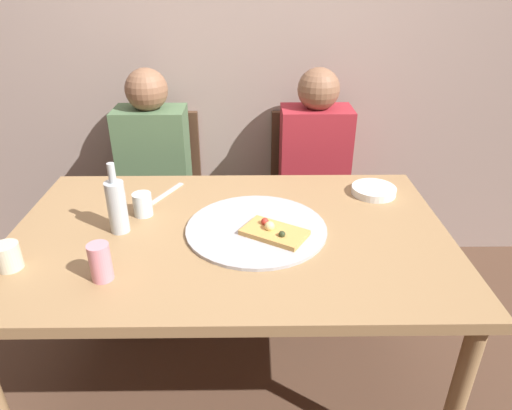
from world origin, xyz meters
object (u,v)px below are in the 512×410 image
(wine_bottle, at_px, (117,206))
(tumbler_far, at_px, (8,256))
(table_knife, at_px, (167,193))
(guest_in_sweater, at_px, (152,176))
(tumbler_near, at_px, (143,204))
(soda_can, at_px, (100,262))
(dining_table, at_px, (230,248))
(pizza_tray, at_px, (256,229))
(chair_left, at_px, (160,186))
(pizza_slice_last, at_px, (274,232))
(chair_right, at_px, (311,185))
(plate_stack, at_px, (374,190))
(guest_in_beanie, at_px, (316,175))

(wine_bottle, bearing_deg, tumbler_far, -142.52)
(table_knife, distance_m, guest_in_sweater, 0.48)
(tumbler_near, xyz_separation_m, soda_can, (-0.04, -0.40, 0.02))
(dining_table, bearing_deg, pizza_tray, 3.54)
(pizza_tray, bearing_deg, tumbler_far, -164.15)
(pizza_tray, xyz_separation_m, chair_left, (-0.53, 0.89, -0.25))
(dining_table, height_order, chair_left, chair_left)
(tumbler_near, bearing_deg, pizza_slice_last, -19.22)
(chair_left, relative_size, chair_right, 1.00)
(soda_can, height_order, chair_left, chair_left)
(tumbler_far, bearing_deg, guest_in_sweater, 75.13)
(dining_table, relative_size, tumbler_far, 18.47)
(wine_bottle, relative_size, plate_stack, 1.43)
(table_knife, height_order, guest_in_sweater, guest_in_sweater)
(plate_stack, bearing_deg, guest_in_sweater, 156.63)
(chair_right, xyz_separation_m, guest_in_sweater, (-0.85, -0.15, 0.13))
(soda_can, bearing_deg, tumbler_far, 168.96)
(pizza_slice_last, xyz_separation_m, plate_stack, (0.44, 0.34, -0.01))
(pizza_slice_last, bearing_deg, guest_in_sweater, 126.93)
(plate_stack, bearing_deg, chair_right, 106.76)
(tumbler_far, bearing_deg, pizza_tray, 15.85)
(pizza_slice_last, relative_size, chair_right, 0.28)
(dining_table, bearing_deg, pizza_slice_last, -16.20)
(guest_in_beanie, bearing_deg, tumbler_near, 39.28)
(tumbler_far, relative_size, chair_left, 0.09)
(pizza_slice_last, xyz_separation_m, tumbler_near, (-0.49, 0.17, 0.02))
(chair_left, distance_m, guest_in_sweater, 0.20)
(wine_bottle, distance_m, guest_in_beanie, 1.11)
(plate_stack, bearing_deg, chair_left, 149.90)
(table_knife, xyz_separation_m, guest_in_beanie, (0.69, 0.44, -0.12))
(dining_table, height_order, table_knife, table_knife)
(tumbler_far, bearing_deg, plate_stack, 21.83)
(pizza_tray, xyz_separation_m, guest_in_beanie, (0.32, 0.73, -0.12))
(tumbler_far, bearing_deg, wine_bottle, 37.48)
(plate_stack, distance_m, chair_left, 1.21)
(table_knife, height_order, chair_right, chair_right)
(pizza_slice_last, distance_m, soda_can, 0.58)
(dining_table, bearing_deg, guest_in_beanie, 60.76)
(pizza_slice_last, distance_m, table_knife, 0.56)
(pizza_slice_last, relative_size, soda_can, 2.09)
(soda_can, height_order, guest_in_beanie, guest_in_beanie)
(dining_table, relative_size, table_knife, 7.18)
(chair_right, bearing_deg, dining_table, 65.08)
(pizza_tray, xyz_separation_m, guest_in_sweater, (-0.53, 0.73, -0.12))
(chair_right, bearing_deg, plate_stack, 106.76)
(pizza_tray, relative_size, tumbler_near, 5.71)
(pizza_slice_last, height_order, table_knife, pizza_slice_last)
(table_knife, xyz_separation_m, chair_left, (-0.16, 0.59, -0.24))
(dining_table, relative_size, guest_in_beanie, 1.35)
(dining_table, relative_size, tumbler_near, 17.62)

